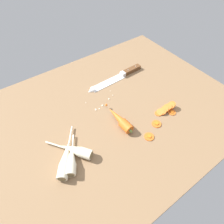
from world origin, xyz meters
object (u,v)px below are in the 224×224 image
object	(u,v)px
whole_carrot	(120,119)
parsnip_front	(66,159)
carrot_slice_stack	(165,109)
parsnip_mid_right	(71,160)
carrot_slice_stray_mid	(172,112)
carrot_slice_stray_near	(149,136)
chefs_knife	(114,79)
carrot_slice_stray_far	(157,124)
parsnip_mid_left	(76,150)

from	to	relation	value
whole_carrot	parsnip_front	bearing A→B (deg)	-173.47
whole_carrot	carrot_slice_stack	distance (cm)	22.21
parsnip_mid_right	carrot_slice_stack	world-z (taller)	parsnip_mid_right
carrot_slice_stack	carrot_slice_stray_mid	distance (cm)	3.33
parsnip_front	carrot_slice_stray_near	distance (cm)	34.69
parsnip_mid_right	chefs_knife	bearing A→B (deg)	35.72
parsnip_mid_right	carrot_slice_stack	size ratio (longest dim) A/B	1.49
parsnip_front	carrot_slice_stray_far	bearing A→B (deg)	-9.72
carrot_slice_stack	carrot_slice_stray_near	world-z (taller)	carrot_slice_stack
carrot_slice_stack	carrot_slice_stray_near	bearing A→B (deg)	-157.94
carrot_slice_stray_near	carrot_slice_stray_far	xyz separation A→B (cm)	(7.21, 3.06, 0.00)
whole_carrot	parsnip_mid_left	world-z (taller)	whole_carrot
parsnip_front	parsnip_mid_right	distance (cm)	2.24
parsnip_mid_right	carrot_slice_stray_mid	distance (cm)	49.53
parsnip_front	carrot_slice_stray_near	size ratio (longest dim) A/B	4.84
parsnip_mid_right	carrot_slice_stray_mid	bearing A→B (deg)	-5.27
parsnip_mid_right	carrot_slice_stray_mid	size ratio (longest dim) A/B	4.48
parsnip_mid_left	carrot_slice_stray_mid	size ratio (longest dim) A/B	4.88
carrot_slice_stray_near	chefs_knife	bearing A→B (deg)	75.58
chefs_knife	parsnip_mid_right	distance (cm)	51.07
whole_carrot	chefs_knife	bearing A→B (deg)	58.82
chefs_knife	carrot_slice_stack	distance (cm)	32.32
carrot_slice_stray_near	carrot_slice_stray_far	world-z (taller)	same
whole_carrot	parsnip_mid_right	bearing A→B (deg)	-169.63
chefs_knife	carrot_slice_stray_far	distance (cm)	35.20
carrot_slice_stray_far	parsnip_mid_left	bearing A→B (deg)	167.27
parsnip_front	whole_carrot	bearing A→B (deg)	6.53
chefs_knife	parsnip_front	xyz separation A→B (cm)	(-42.99, -28.18, 1.33)
carrot_slice_stack	carrot_slice_stray_far	world-z (taller)	carrot_slice_stack
chefs_knife	carrot_slice_stray_far	bearing A→B (deg)	-94.23
parsnip_front	carrot_slice_stack	xyz separation A→B (cm)	(49.01, -3.56, -0.66)
parsnip_front	parsnip_mid_right	xyz separation A→B (cm)	(1.54, -1.63, 0.00)
whole_carrot	carrot_slice_stray_far	xyz separation A→B (cm)	(12.53, -10.11, -1.74)
chefs_knife	carrot_slice_stray_near	bearing A→B (deg)	-104.42
parsnip_mid_right	carrot_slice_stray_mid	world-z (taller)	parsnip_mid_right
whole_carrot	carrot_slice_stack	xyz separation A→B (cm)	(21.14, -6.75, -0.78)
parsnip_mid_right	carrot_slice_stray_far	xyz separation A→B (cm)	(38.85, -5.29, -1.62)
whole_carrot	parsnip_front	xyz separation A→B (cm)	(-27.86, -3.19, -0.12)
carrot_slice_stray_near	carrot_slice_stray_mid	xyz separation A→B (cm)	(17.66, 3.81, -0.00)
parsnip_front	carrot_slice_stray_far	distance (cm)	41.01
whole_carrot	parsnip_mid_left	distance (cm)	23.07
carrot_slice_stray_mid	carrot_slice_stack	bearing A→B (deg)	125.12
parsnip_mid_right	carrot_slice_stack	distance (cm)	47.51
carrot_slice_stray_near	carrot_slice_stray_mid	distance (cm)	18.07
parsnip_mid_left	carrot_slice_stray_near	bearing A→B (deg)	-21.38
carrot_slice_stack	carrot_slice_stray_far	distance (cm)	9.30
whole_carrot	carrot_slice_stray_far	distance (cm)	16.19
chefs_knife	carrot_slice_stray_far	size ratio (longest dim) A/B	8.36
chefs_knife	parsnip_front	bearing A→B (deg)	-146.75
parsnip_front	carrot_slice_stray_mid	xyz separation A→B (cm)	(50.84, -6.17, -1.62)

